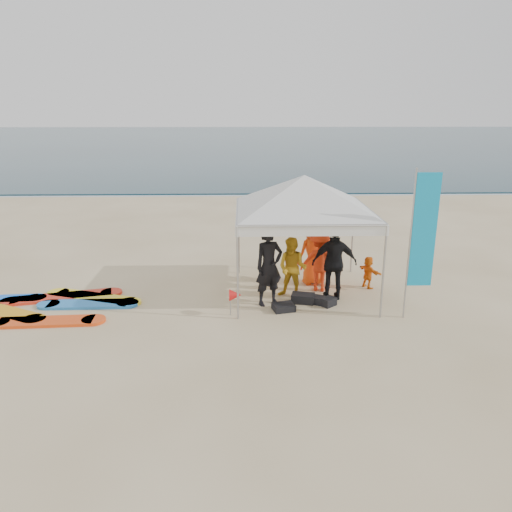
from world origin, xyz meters
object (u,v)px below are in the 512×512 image
Objects in this scene: person_seated at (368,272)px; person_orange_b at (314,253)px; person_orange_a at (320,261)px; surfboard_spread at (48,305)px; person_yellow at (292,268)px; person_black_b at (334,263)px; marker_pennant at (235,295)px; person_black_a at (269,266)px; canopy_tent at (305,176)px; feather_flag at (422,233)px.

person_orange_b is at bearing 46.43° from person_seated.
person_orange_a is 0.36× the size of surfboard_spread.
person_orange_b is (-0.10, 0.54, 0.07)m from person_orange_a.
person_black_b is (1.03, -0.12, 0.17)m from person_yellow.
person_orange_b is at bearing 45.39° from marker_pennant.
person_black_a is 2.38m from canopy_tent.
person_seated is (2.71, 1.08, -0.54)m from person_black_a.
surfboard_spread is at bearing -151.17° from person_yellow.
person_black_a is 1.12× the size of person_orange_b.
canopy_tent is 7.02m from surfboard_spread.
person_black_b is 0.42× the size of surfboard_spread.
feather_flag is at bearing -34.35° from canopy_tent.
feather_flag is at bearing -1.39° from person_yellow.
marker_pennant is at bearing -166.26° from person_black_a.
person_seated is at bearing 9.74° from canopy_tent.
person_yellow reaches higher than marker_pennant.
person_yellow reaches higher than surfboard_spread.
person_black_a is at bearing -120.00° from person_yellow.
marker_pennant is at bearing 50.06° from person_orange_a.
person_yellow is 0.34× the size of canopy_tent.
person_black_b is 1.41m from person_seated.
surfboard_spread is (-7.04, -0.31, -0.91)m from person_black_b.
person_orange_b is (-0.36, 1.15, -0.08)m from person_black_b.
person_seated is 3.92m from marker_pennant.
person_black_b reaches higher than surfboard_spread.
person_black_b is 2.18× the size of person_seated.
marker_pennant is (-2.09, -2.12, -0.38)m from person_orange_b.
feather_flag is at bearing 147.29° from person_black_b.
person_black_b is at bearing -31.17° from canopy_tent.
person_seated is (2.09, 0.64, -0.35)m from person_yellow.
person_orange_b is at bearing 130.86° from feather_flag.
person_seated is (1.42, -0.38, -0.44)m from person_orange_b.
person_orange_a is 1.38m from person_seated.
marker_pennant is (-2.45, -0.97, -0.45)m from person_black_b.
person_black_a reaches higher than person_seated.
marker_pennant is (-4.13, 0.23, -1.52)m from feather_flag.
canopy_tent reaches higher than person_black_b.
person_black_b is 2.28m from canopy_tent.
feather_flag is (2.04, -2.36, 1.15)m from person_orange_b.
person_orange_b is 2.32m from canopy_tent.
feather_flag reaches higher than marker_pennant.
person_black_b is (0.26, -0.61, 0.14)m from person_orange_a.
person_seated is at bearing -3.69° from person_black_a.
person_black_a is 5.48m from surfboard_spread.
canopy_tent is 1.35× the size of feather_flag.
canopy_tent is (-1.81, -0.31, 2.62)m from person_seated.
surfboard_spread is (-5.40, -0.00, -0.94)m from person_black_a.
person_orange_a is at bearing 136.77° from feather_flag.
person_black_a is at bearing 48.00° from person_orange_a.
person_black_b is at bearing 2.56° from surfboard_spread.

